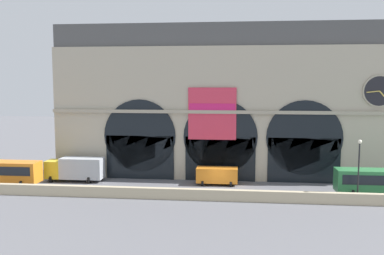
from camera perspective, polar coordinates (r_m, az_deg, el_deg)
name	(u,v)px	position (r m, az deg, el deg)	size (l,w,h in m)	color
ground_plane	(218,190)	(51.22, 3.61, -8.52)	(200.00, 200.00, 0.00)	slate
quay_parapet_wall	(217,195)	(46.81, 3.38, -9.15)	(90.00, 0.70, 1.25)	#BCAD8C
station_building	(221,104)	(56.91, 4.02, 3.25)	(45.18, 5.08, 20.71)	#B2A891
box_truck_west	(76,168)	(57.37, -15.55, -5.38)	(7.50, 2.91, 3.12)	gold
van_center	(217,175)	(53.59, 3.42, -6.48)	(5.20, 2.48, 2.20)	orange
street_lamp_quayside	(359,163)	(48.51, 21.74, -4.46)	(0.44, 0.44, 6.90)	black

